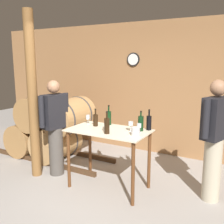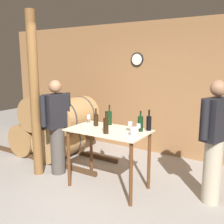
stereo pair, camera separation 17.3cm
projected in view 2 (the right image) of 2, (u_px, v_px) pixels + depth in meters
name	position (u px, v px, depth m)	size (l,w,h in m)	color
ground_plane	(86.00, 208.00, 3.48)	(14.00, 14.00, 0.00)	#9E9993
back_wall	(161.00, 89.00, 5.31)	(8.40, 0.08, 2.70)	#996B42
barrel_rack	(52.00, 127.00, 5.26)	(2.99, 0.86, 1.25)	#4C331E
tasting_table	(108.00, 141.00, 3.90)	(1.19, 0.70, 0.92)	beige
wooden_post	(35.00, 96.00, 4.28)	(0.16, 0.16, 2.70)	brown
wine_bottle_far_left	(96.00, 120.00, 4.08)	(0.07, 0.07, 0.28)	black
wine_bottle_left	(109.00, 118.00, 4.15)	(0.08, 0.08, 0.32)	black
wine_bottle_center	(106.00, 125.00, 3.64)	(0.07, 0.07, 0.32)	black
wine_bottle_right	(140.00, 123.00, 3.77)	(0.08, 0.08, 0.30)	black
wine_bottle_far_right	(149.00, 123.00, 3.81)	(0.07, 0.07, 0.31)	black
wine_glass_near_left	(89.00, 117.00, 4.22)	(0.06, 0.06, 0.15)	silver
wine_glass_near_center	(130.00, 124.00, 3.73)	(0.07, 0.07, 0.15)	silver
wine_glass_near_right	(138.00, 126.00, 3.69)	(0.06, 0.06, 0.13)	silver
ice_bucket	(134.00, 132.00, 3.54)	(0.12, 0.12, 0.12)	silver
person_host	(214.00, 140.00, 3.45)	(0.34, 0.56, 1.68)	#B7AD93
person_visitor_with_scarf	(57.00, 125.00, 4.40)	(0.29, 0.58, 1.61)	#4C4742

